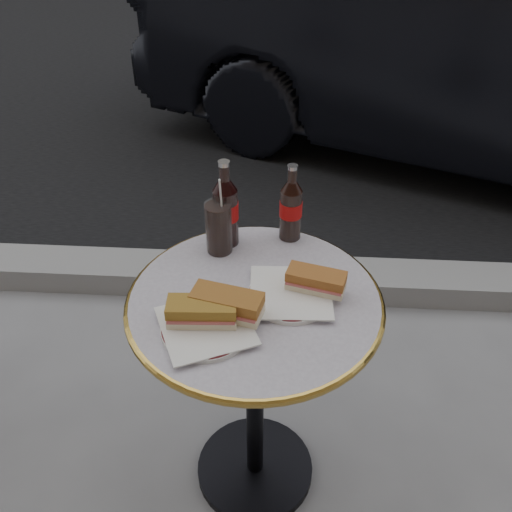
# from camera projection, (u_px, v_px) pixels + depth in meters

# --- Properties ---
(ground) EXTENTS (80.00, 80.00, 0.00)m
(ground) POSITION_uv_depth(u_px,v_px,m) (255.00, 471.00, 1.81)
(ground) COLOR gray
(ground) RESTS_ON ground
(asphalt_road) EXTENTS (40.00, 8.00, 0.00)m
(asphalt_road) POSITION_uv_depth(u_px,v_px,m) (287.00, 25.00, 5.77)
(asphalt_road) COLOR black
(asphalt_road) RESTS_ON ground
(curb) EXTENTS (40.00, 0.20, 0.12)m
(curb) POSITION_uv_depth(u_px,v_px,m) (268.00, 278.00, 2.49)
(curb) COLOR gray
(curb) RESTS_ON ground
(bistro_table) EXTENTS (0.62, 0.62, 0.73)m
(bistro_table) POSITION_uv_depth(u_px,v_px,m) (255.00, 396.00, 1.59)
(bistro_table) COLOR #BAB2C4
(bistro_table) RESTS_ON ground
(plate_left) EXTENTS (0.25, 0.25, 0.01)m
(plate_left) POSITION_uv_depth(u_px,v_px,m) (206.00, 328.00, 1.27)
(plate_left) COLOR silver
(plate_left) RESTS_ON bistro_table
(plate_right) EXTENTS (0.23, 0.23, 0.01)m
(plate_right) POSITION_uv_depth(u_px,v_px,m) (291.00, 294.00, 1.36)
(plate_right) COLOR white
(plate_right) RESTS_ON bistro_table
(sandwich_left_a) EXTENTS (0.16, 0.08, 0.05)m
(sandwich_left_a) POSITION_uv_depth(u_px,v_px,m) (202.00, 313.00, 1.27)
(sandwich_left_a) COLOR olive
(sandwich_left_a) RESTS_ON plate_left
(sandwich_left_b) EXTENTS (0.17, 0.11, 0.06)m
(sandwich_left_b) POSITION_uv_depth(u_px,v_px,m) (227.00, 305.00, 1.28)
(sandwich_left_b) COLOR #985D26
(sandwich_left_b) RESTS_ON plate_left
(sandwich_right) EXTENTS (0.15, 0.10, 0.05)m
(sandwich_right) POSITION_uv_depth(u_px,v_px,m) (316.00, 282.00, 1.36)
(sandwich_right) COLOR #9D5B27
(sandwich_right) RESTS_ON plate_right
(cola_bottle_left) EXTENTS (0.08, 0.08, 0.24)m
(cola_bottle_left) POSITION_uv_depth(u_px,v_px,m) (225.00, 204.00, 1.47)
(cola_bottle_left) COLOR black
(cola_bottle_left) RESTS_ON bistro_table
(cola_bottle_right) EXTENTS (0.08, 0.08, 0.22)m
(cola_bottle_right) POSITION_uv_depth(u_px,v_px,m) (291.00, 202.00, 1.50)
(cola_bottle_right) COLOR black
(cola_bottle_right) RESTS_ON bistro_table
(cola_glass) EXTENTS (0.08, 0.08, 0.14)m
(cola_glass) POSITION_uv_depth(u_px,v_px,m) (219.00, 227.00, 1.47)
(cola_glass) COLOR black
(cola_glass) RESTS_ON bistro_table
(parked_car) EXTENTS (2.74, 4.18, 1.30)m
(parked_car) POSITION_uv_depth(u_px,v_px,m) (493.00, 45.00, 3.16)
(parked_car) COLOR black
(parked_car) RESTS_ON ground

